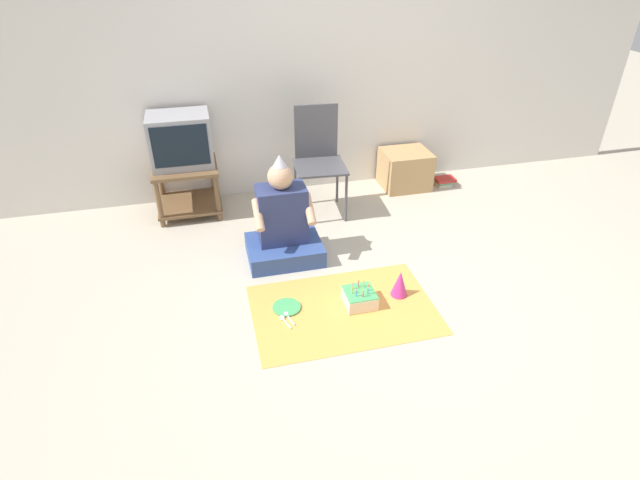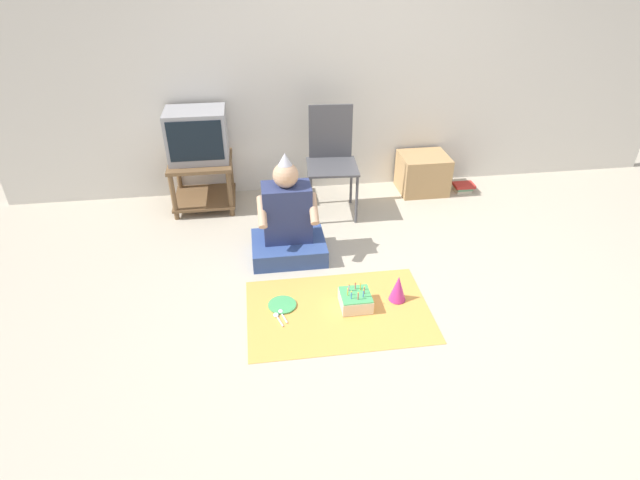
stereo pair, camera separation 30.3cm
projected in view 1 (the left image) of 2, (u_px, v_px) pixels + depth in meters
The scene contains 14 objects.
ground_plane at pixel (404, 311), 3.37m from camera, with size 16.00×16.00×0.00m, color #BCB29E.
wall_back at pixel (328, 52), 4.42m from camera, with size 6.40×0.06×2.55m.
tv_stand at pixel (187, 184), 4.43m from camera, with size 0.55×0.52×0.45m.
tv at pixel (181, 140), 4.24m from camera, with size 0.51×0.39×0.45m.
folding_chair at pixel (318, 154), 4.35m from camera, with size 0.46×0.45×0.94m.
cardboard_box_stack at pixel (405, 169), 4.93m from camera, with size 0.45×0.40×0.37m.
book_pile at pixel (444, 181), 5.02m from camera, with size 0.19×0.14×0.08m.
person_seated at pixel (283, 226), 3.81m from camera, with size 0.57×0.44×0.85m.
party_cloth at pixel (343, 309), 3.39m from camera, with size 1.23×0.82×0.01m.
birthday_cake at pixel (360, 298), 3.41m from camera, with size 0.21×0.21×0.16m.
party_hat_blue at pixel (400, 283), 3.47m from camera, with size 0.12×0.12×0.19m.
paper_plate at pixel (287, 307), 3.39m from camera, with size 0.19×0.19×0.01m.
plastic_spoon_near at pixel (287, 315), 3.32m from camera, with size 0.06×0.14×0.01m.
plastic_spoon_far at pixel (283, 319), 3.29m from camera, with size 0.06×0.14×0.01m.
Camera 1 is at (-1.18, -2.40, 2.19)m, focal length 28.00 mm.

